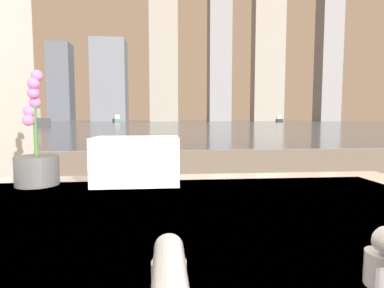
% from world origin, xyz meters
% --- Properties ---
extents(faucet_near, '(0.04, 0.19, 0.08)m').
position_xyz_m(faucet_near, '(-0.07, 0.13, 0.58)').
color(faucet_near, silver).
rests_on(faucet_near, bathtub).
extents(potted_orchid, '(0.14, 0.14, 0.38)m').
position_xyz_m(potted_orchid, '(-0.51, 0.87, 0.61)').
color(potted_orchid, '#4C4C4C').
rests_on(potted_orchid, bathtub).
extents(towel_stack, '(0.29, 0.17, 0.16)m').
position_xyz_m(towel_stack, '(-0.18, 0.86, 0.61)').
color(towel_stack, white).
rests_on(towel_stack, bathtub).
extents(harbor_water, '(180.00, 110.00, 0.01)m').
position_xyz_m(harbor_water, '(0.00, 62.00, 0.01)').
color(harbor_water, slate).
rests_on(harbor_water, ground_plane).
extents(harbor_boat_1, '(3.05, 5.41, 1.92)m').
position_xyz_m(harbor_boat_1, '(-12.75, 80.92, 0.69)').
color(harbor_boat_1, '#335647').
rests_on(harbor_boat_1, harbor_water).
extents(harbor_boat_2, '(3.01, 5.14, 1.82)m').
position_xyz_m(harbor_boat_2, '(31.48, 80.19, 0.65)').
color(harbor_boat_2, '#2D2D33').
rests_on(harbor_boat_2, harbor_water).
extents(harbor_boat_3, '(1.93, 2.71, 0.97)m').
position_xyz_m(harbor_boat_3, '(-28.60, 59.20, 0.35)').
color(harbor_boat_3, navy).
rests_on(harbor_boat_3, harbor_water).
extents(harbor_boat_4, '(2.44, 5.18, 1.87)m').
position_xyz_m(harbor_boat_4, '(-13.64, 31.39, 0.67)').
color(harbor_boat_4, '#4C4C51').
rests_on(harbor_boat_4, harbor_water).
extents(skyline_tower_0, '(8.18, 7.28, 29.02)m').
position_xyz_m(skyline_tower_0, '(-39.05, 118.00, 14.51)').
color(skyline_tower_0, '#4C515B').
rests_on(skyline_tower_0, ground_plane).
extents(skyline_tower_1, '(12.70, 10.61, 30.57)m').
position_xyz_m(skyline_tower_1, '(-20.92, 118.00, 15.29)').
color(skyline_tower_1, slate).
rests_on(skyline_tower_1, ground_plane).
extents(skyline_tower_2, '(10.46, 13.15, 78.96)m').
position_xyz_m(skyline_tower_2, '(-0.33, 118.00, 39.48)').
color(skyline_tower_2, gray).
rests_on(skyline_tower_2, ground_plane).
extents(skyline_tower_3, '(8.51, 8.29, 72.41)m').
position_xyz_m(skyline_tower_3, '(21.35, 118.00, 36.20)').
color(skyline_tower_3, slate).
rests_on(skyline_tower_3, ground_plane).
extents(skyline_tower_4, '(12.12, 6.09, 58.50)m').
position_xyz_m(skyline_tower_4, '(40.97, 118.00, 29.25)').
color(skyline_tower_4, gray).
rests_on(skyline_tower_4, ground_plane).
extents(skyline_tower_5, '(8.38, 7.37, 58.40)m').
position_xyz_m(skyline_tower_5, '(66.21, 118.00, 29.20)').
color(skyline_tower_5, slate).
rests_on(skyline_tower_5, ground_plane).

